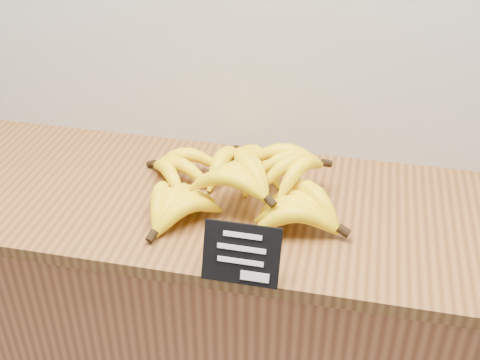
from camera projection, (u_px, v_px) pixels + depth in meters
counter at (244, 344)px, 1.65m from camera, size 1.31×0.50×0.90m
counter_top at (245, 206)px, 1.40m from camera, size 1.55×0.54×0.03m
chalkboard_sign at (241, 254)px, 1.14m from camera, size 0.15×0.05×0.11m
banana_pile at (239, 183)px, 1.36m from camera, size 0.51×0.43×0.12m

